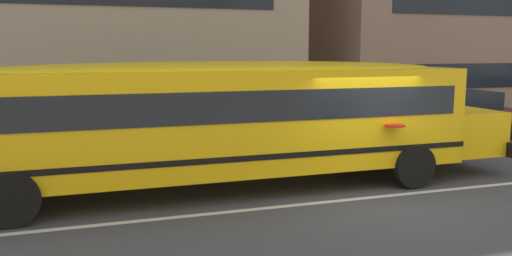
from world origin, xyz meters
The scene contains 5 objects.
ground_plane centered at (0.00, 0.00, 0.00)m, with size 400.00×400.00×0.00m, color #424244.
sidewalk_far centered at (0.00, 8.35, 0.01)m, with size 120.00×3.00×0.01m, color gray.
lane_centreline centered at (0.00, 0.00, 0.00)m, with size 110.00×0.16×0.01m, color silver.
school_bus centered at (-2.64, 1.61, 1.68)m, with size 12.64×2.98×2.82m.
parked_car_maroon_by_lamppost centered at (6.88, 5.55, 0.84)m, with size 3.98×2.04×1.64m.
Camera 1 is at (-5.80, -9.35, 3.06)m, focal length 36.99 mm.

